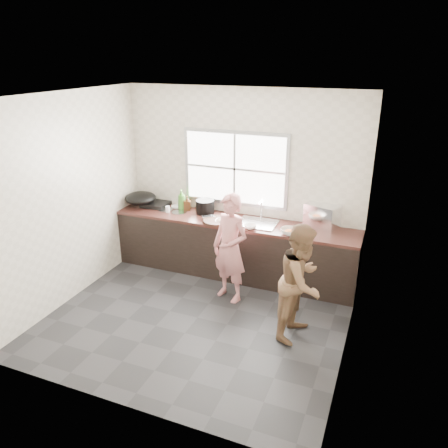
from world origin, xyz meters
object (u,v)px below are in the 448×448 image
at_px(black_pot, 205,207).
at_px(plate_food, 177,206).
at_px(glass_jar, 168,209).
at_px(pot_lid_left, 165,209).
at_px(cutting_board, 218,221).
at_px(bowl_mince, 222,221).
at_px(bowl_held, 250,226).
at_px(pot_lid_right, 179,212).
at_px(woman, 230,252).
at_px(bottle_green, 182,199).
at_px(dish_rack, 322,215).
at_px(bottle_brown_tall, 187,204).
at_px(wok, 141,198).
at_px(bowl_crabs, 290,232).
at_px(person_side, 301,282).
at_px(bottle_brown_short, 200,206).
at_px(burner, 157,204).

relative_size(black_pot, plate_food, 1.44).
height_order(glass_jar, pot_lid_left, glass_jar).
relative_size(cutting_board, plate_food, 2.18).
relative_size(bowl_mince, glass_jar, 2.05).
bearing_deg(bowl_held, pot_lid_right, 170.07).
bearing_deg(bowl_mince, pot_lid_left, 169.29).
relative_size(woman, bowl_mince, 7.02).
relative_size(bottle_green, dish_rack, 0.73).
distance_m(woman, pot_lid_right, 1.30).
distance_m(bowl_mince, plate_food, 1.00).
distance_m(bottle_brown_tall, pot_lid_left, 0.36).
bearing_deg(pot_lid_left, bottle_green, 27.30).
xyz_separation_m(wok, pot_lid_right, (0.67, -0.00, -0.15)).
bearing_deg(dish_rack, bowl_crabs, -110.00).
distance_m(plate_food, pot_lid_left, 0.23).
xyz_separation_m(person_side, dish_rack, (-0.03, 1.37, 0.33)).
relative_size(bowl_crabs, pot_lid_left, 0.84).
distance_m(bowl_held, pot_lid_right, 1.23).
xyz_separation_m(woman, bottle_brown_short, (-0.82, 0.84, 0.25)).
distance_m(bowl_mince, pot_lid_left, 1.05).
relative_size(bowl_held, wok, 0.46).
relative_size(bottle_brown_tall, dish_rack, 0.47).
distance_m(wok, pot_lid_right, 0.69).
bearing_deg(bottle_brown_short, black_pot, -17.50).
xyz_separation_m(bowl_mince, pot_lid_right, (-0.77, 0.17, -0.02)).
bearing_deg(person_side, bowl_crabs, 33.42).
distance_m(bowl_held, bottle_green, 1.30).
relative_size(burner, pot_lid_left, 1.67).
height_order(bottle_brown_tall, pot_lid_left, bottle_brown_tall).
distance_m(black_pot, bottle_brown_tall, 0.31).
distance_m(bottle_green, bottle_brown_tall, 0.11).
height_order(plate_food, wok, wok).
xyz_separation_m(glass_jar, pot_lid_left, (-0.09, 0.08, -0.04)).
bearing_deg(pot_lid_left, woman, -27.55).
bearing_deg(burner, wok, -139.88).
bearing_deg(bottle_green, bottle_brown_tall, 4.18).
bearing_deg(cutting_board, wok, 173.07).
bearing_deg(glass_jar, bottle_brown_tall, 41.25).
relative_size(person_side, wok, 2.89).
height_order(black_pot, pot_lid_right, black_pot).
distance_m(black_pot, plate_food, 0.54).
bearing_deg(burner, bottle_brown_short, 0.47).
height_order(black_pot, burner, black_pot).
height_order(bottle_brown_tall, burner, bottle_brown_tall).
distance_m(plate_food, pot_lid_right, 0.27).
bearing_deg(plate_food, bowl_mince, -23.12).
relative_size(cutting_board, pot_lid_right, 1.85).
relative_size(bowl_mince, burner, 0.50).
bearing_deg(burner, glass_jar, -33.58).
bearing_deg(dish_rack, bottle_brown_tall, -160.05).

